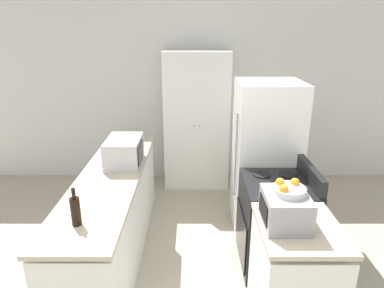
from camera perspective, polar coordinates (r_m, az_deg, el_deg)
The scene contains 10 objects.
wall_back at distance 5.16m, azimuth 0.04°, elevation 8.15°, with size 7.00×0.06×2.60m.
counter_left at distance 3.66m, azimuth -12.96°, elevation -11.77°, with size 0.60×2.48×0.89m.
counter_right at distance 2.95m, azimuth 16.78°, elevation -20.51°, with size 0.60×0.71×0.89m.
pantry_cabinet at distance 4.95m, azimuth 0.90°, elevation 3.88°, with size 0.92×0.52×1.96m.
stove at distance 3.52m, azimuth 13.84°, elevation -12.73°, with size 0.66×0.71×1.05m.
refrigerator at distance 3.99m, azimuth 12.28°, elevation -2.15°, with size 0.72×0.69×1.72m.
microwave at distance 3.66m, azimuth -11.08°, elevation -1.19°, with size 0.36×0.51×0.28m.
wine_bottle at distance 2.66m, azimuth -18.70°, elevation -10.46°, with size 0.07×0.07×0.30m.
toaster_oven at distance 2.62m, azimuth 15.38°, elevation -10.47°, with size 0.32×0.38×0.24m.
fruit_bowl at distance 2.57m, azimuth 15.92°, elevation -7.25°, with size 0.24×0.24×0.10m.
Camera 1 is at (0.01, -1.71, 2.27)m, focal length 32.00 mm.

